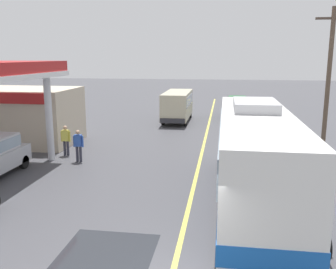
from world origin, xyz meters
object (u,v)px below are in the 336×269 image
object	(u,v)px
cyclist_on_shoulder	(323,223)
coach_bus_main	(255,157)
minibus_opposing_lane	(177,104)
pedestrian_near_pump	(78,144)
pedestrian_by_shop	(66,139)
car_trailing_behind_bus	(237,106)

from	to	relation	value
cyclist_on_shoulder	coach_bus_main	bearing A→B (deg)	117.20
minibus_opposing_lane	cyclist_on_shoulder	bearing A→B (deg)	-71.96
coach_bus_main	pedestrian_near_pump	bearing A→B (deg)	153.40
pedestrian_near_pump	cyclist_on_shoulder	bearing A→B (deg)	-36.48
pedestrian_by_shop	minibus_opposing_lane	bearing A→B (deg)	68.65
minibus_opposing_lane	pedestrian_by_shop	xyz separation A→B (m)	(-4.64, -11.86, -0.54)
cyclist_on_shoulder	pedestrian_by_shop	distance (m)	14.19
pedestrian_by_shop	cyclist_on_shoulder	bearing A→B (deg)	-37.24
cyclist_on_shoulder	car_trailing_behind_bus	world-z (taller)	car_trailing_behind_bus
pedestrian_near_pump	pedestrian_by_shop	world-z (taller)	same
coach_bus_main	pedestrian_by_shop	world-z (taller)	coach_bus_main
cyclist_on_shoulder	pedestrian_near_pump	world-z (taller)	cyclist_on_shoulder
minibus_opposing_lane	car_trailing_behind_bus	xyz separation A→B (m)	(4.97, 2.69, -0.46)
coach_bus_main	pedestrian_near_pump	world-z (taller)	coach_bus_main
cyclist_on_shoulder	pedestrian_near_pump	size ratio (longest dim) A/B	1.10
car_trailing_behind_bus	pedestrian_near_pump	bearing A→B (deg)	-118.39
coach_bus_main	pedestrian_near_pump	size ratio (longest dim) A/B	6.65
pedestrian_near_pump	pedestrian_by_shop	distance (m)	1.58
minibus_opposing_lane	coach_bus_main	bearing A→B (deg)	-73.83
pedestrian_near_pump	car_trailing_behind_bus	xyz separation A→B (m)	(8.45, 15.64, 0.08)
coach_bus_main	minibus_opposing_lane	xyz separation A→B (m)	(-4.98, 17.19, -0.25)
pedestrian_near_pump	pedestrian_by_shop	size ratio (longest dim) A/B	1.00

